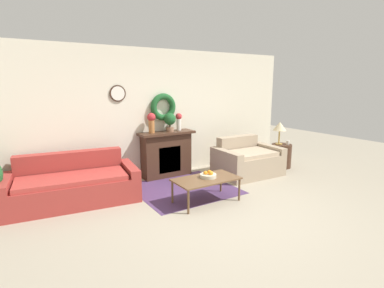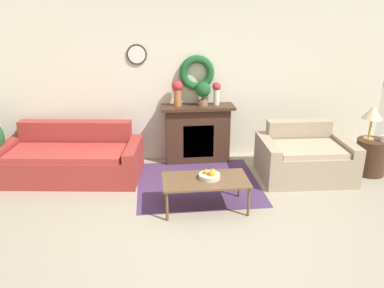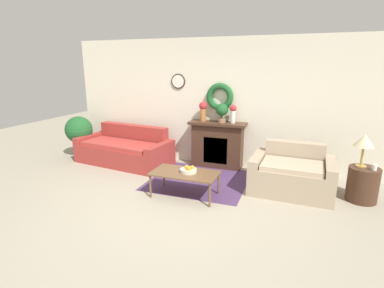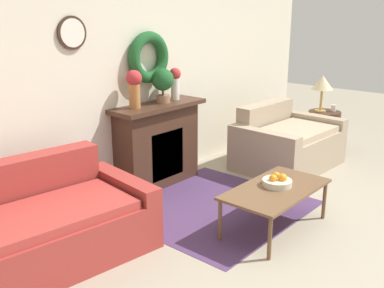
% 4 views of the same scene
% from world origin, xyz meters
% --- Properties ---
extents(ground_plane, '(16.00, 16.00, 0.00)m').
position_xyz_m(ground_plane, '(0.00, 0.00, 0.00)').
color(ground_plane, '#9E937F').
extents(floor_rug, '(1.81, 1.70, 0.01)m').
position_xyz_m(floor_rug, '(-0.03, 1.45, 0.00)').
color(floor_rug, '#4C335B').
rests_on(floor_rug, ground_plane).
extents(wall_back, '(6.80, 0.19, 2.70)m').
position_xyz_m(wall_back, '(0.00, 2.56, 1.36)').
color(wall_back, beige).
rests_on(wall_back, ground_plane).
extents(fireplace, '(1.21, 0.41, 0.98)m').
position_xyz_m(fireplace, '(0.07, 2.36, 0.50)').
color(fireplace, '#42281C').
rests_on(fireplace, ground_plane).
extents(couch_left, '(2.22, 1.21, 0.81)m').
position_xyz_m(couch_left, '(-1.95, 1.91, 0.29)').
color(couch_left, '#9E332D').
rests_on(couch_left, ground_plane).
extents(loveseat_right, '(1.40, 1.04, 0.81)m').
position_xyz_m(loveseat_right, '(1.64, 1.53, 0.31)').
color(loveseat_right, tan).
rests_on(loveseat_right, ground_plane).
extents(coffee_table, '(1.11, 0.60, 0.42)m').
position_xyz_m(coffee_table, '(-0.03, 0.71, 0.38)').
color(coffee_table, brown).
rests_on(coffee_table, ground_plane).
extents(fruit_bowl, '(0.28, 0.28, 0.12)m').
position_xyz_m(fruit_bowl, '(0.03, 0.73, 0.46)').
color(fruit_bowl, beige).
rests_on(fruit_bowl, coffee_table).
extents(side_table_by_loveseat, '(0.47, 0.47, 0.56)m').
position_xyz_m(side_table_by_loveseat, '(2.73, 1.52, 0.28)').
color(side_table_by_loveseat, '#42281C').
rests_on(side_table_by_loveseat, ground_plane).
extents(table_lamp, '(0.31, 0.31, 0.54)m').
position_xyz_m(table_lamp, '(2.67, 1.57, 0.98)').
color(table_lamp, '#B28E42').
rests_on(table_lamp, side_table_by_loveseat).
extents(mug, '(0.07, 0.07, 0.09)m').
position_xyz_m(mug, '(2.84, 1.44, 0.61)').
color(mug, silver).
rests_on(mug, side_table_by_loveseat).
extents(vase_on_mantel_left, '(0.17, 0.17, 0.42)m').
position_xyz_m(vase_on_mantel_left, '(-0.26, 2.36, 1.22)').
color(vase_on_mantel_left, '#AD6B38').
rests_on(vase_on_mantel_left, fireplace).
extents(vase_on_mantel_right, '(0.14, 0.14, 0.38)m').
position_xyz_m(vase_on_mantel_right, '(0.39, 2.36, 1.20)').
color(vase_on_mantel_right, silver).
rests_on(vase_on_mantel_right, fireplace).
extents(potted_plant_on_mantel, '(0.25, 0.25, 0.39)m').
position_xyz_m(potted_plant_on_mantel, '(0.16, 2.34, 1.22)').
color(potted_plant_on_mantel, '#8E664C').
rests_on(potted_plant_on_mantel, fireplace).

